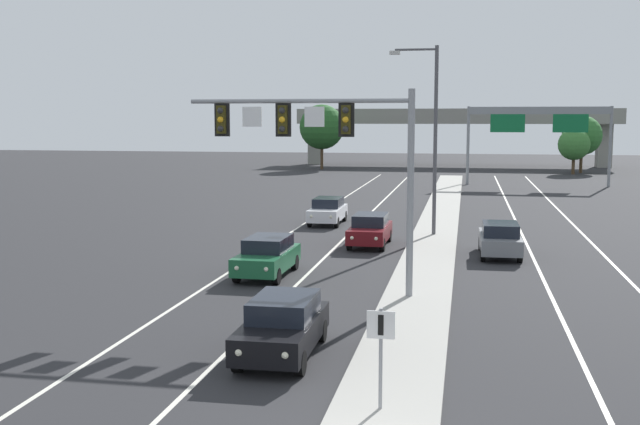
{
  "coord_description": "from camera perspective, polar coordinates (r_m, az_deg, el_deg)",
  "views": [
    {
      "loc": [
        1.61,
        -12.76,
        6.33
      ],
      "look_at": [
        -3.2,
        12.56,
        3.2
      ],
      "focal_mm": 43.41,
      "sensor_mm": 36.0,
      "label": 1
    }
  ],
  "objects": [
    {
      "name": "tree_far_left_b",
      "position": [
        97.29,
        0.14,
        6.32
      ],
      "size": [
        5.6,
        5.6,
        8.11
      ],
      "color": "#4C3823",
      "rests_on": "ground"
    },
    {
      "name": "edge_stripe_left",
      "position": [
        39.47,
        -3.48,
        -2.31
      ],
      "size": [
        0.14,
        100.0,
        0.01
      ],
      "primitive_type": "cube",
      "color": "silver",
      "rests_on": "ground"
    },
    {
      "name": "car_oncoming_black",
      "position": [
        20.97,
        -2.76,
        -8.32
      ],
      "size": [
        1.85,
        4.48,
        1.58
      ],
      "color": "black",
      "rests_on": "ground"
    },
    {
      "name": "highway_sign_gantry",
      "position": [
        76.07,
        15.83,
        6.54
      ],
      "size": [
        13.28,
        0.42,
        7.5
      ],
      "color": "gray",
      "rests_on": "ground"
    },
    {
      "name": "lane_stripe_receding_center",
      "position": [
        38.41,
        15.23,
        -2.8
      ],
      "size": [
        0.14,
        100.0,
        0.01
      ],
      "primitive_type": "cube",
      "color": "silver",
      "rests_on": "ground"
    },
    {
      "name": "street_lamp_median",
      "position": [
        41.65,
        8.2,
        6.12
      ],
      "size": [
        2.58,
        0.28,
        10.0
      ],
      "color": "#4C4C51",
      "rests_on": "median_island"
    },
    {
      "name": "tree_far_right_b",
      "position": [
        95.9,
        18.75,
        5.39
      ],
      "size": [
        4.62,
        4.62,
        6.69
      ],
      "color": "#4C3823",
      "rests_on": "ground"
    },
    {
      "name": "car_oncoming_green",
      "position": [
        31.39,
        -3.92,
        -3.2
      ],
      "size": [
        1.87,
        4.49,
        1.58
      ],
      "color": "#195633",
      "rests_on": "ground"
    },
    {
      "name": "overhead_signal_mast",
      "position": [
        27.13,
        0.74,
        5.21
      ],
      "size": [
        8.01,
        0.44,
        7.2
      ],
      "color": "gray",
      "rests_on": "median_island"
    },
    {
      "name": "car_oncoming_white",
      "position": [
        46.7,
        0.58,
        0.15
      ],
      "size": [
        1.83,
        4.48,
        1.58
      ],
      "color": "silver",
      "rests_on": "ground"
    },
    {
      "name": "overpass_bridge",
      "position": [
        106.28,
        9.95,
        6.53
      ],
      "size": [
        42.4,
        6.4,
        7.65
      ],
      "color": "gray",
      "rests_on": "ground"
    },
    {
      "name": "tree_far_right_c",
      "position": [
        93.08,
        18.22,
        4.79
      ],
      "size": [
        3.61,
        3.61,
        5.23
      ],
      "color": "#4C3823",
      "rests_on": "ground"
    },
    {
      "name": "median_island",
      "position": [
        31.43,
        7.63,
        -4.62
      ],
      "size": [
        2.4,
        110.0,
        0.15
      ],
      "primitive_type": "cube",
      "color": "#9E9B93",
      "rests_on": "ground"
    },
    {
      "name": "edge_stripe_right",
      "position": [
        38.81,
        20.1,
        -2.88
      ],
      "size": [
        0.14,
        100.0,
        0.01
      ],
      "primitive_type": "cube",
      "color": "silver",
      "rests_on": "ground"
    },
    {
      "name": "car_receding_grey",
      "position": [
        36.65,
        13.12,
        -1.9
      ],
      "size": [
        1.87,
        4.49,
        1.58
      ],
      "color": "slate",
      "rests_on": "ground"
    },
    {
      "name": "lane_stripe_oncoming_center",
      "position": [
        38.8,
        1.25,
        -2.46
      ],
      "size": [
        0.14,
        100.0,
        0.01
      ],
      "primitive_type": "cube",
      "color": "silver",
      "rests_on": "ground"
    },
    {
      "name": "car_oncoming_darkred",
      "position": [
        38.77,
        3.71,
        -1.26
      ],
      "size": [
        1.84,
        4.48,
        1.58
      ],
      "color": "#5B0F14",
      "rests_on": "ground"
    },
    {
      "name": "median_sign_post",
      "position": [
        16.69,
        4.5,
        -9.62
      ],
      "size": [
        0.6,
        0.1,
        2.2
      ],
      "color": "gray",
      "rests_on": "median_island"
    }
  ]
}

